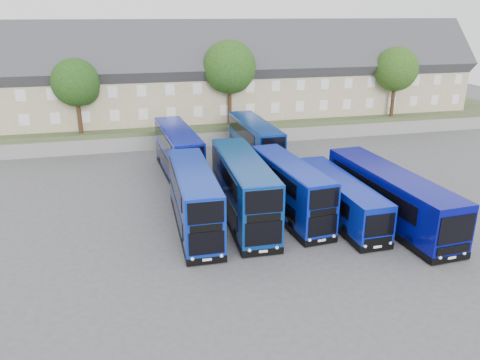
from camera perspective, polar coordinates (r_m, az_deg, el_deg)
name	(u,v)px	position (r m, az deg, el deg)	size (l,w,h in m)	color
ground	(287,244)	(30.17, 5.76, -7.76)	(120.00, 120.00, 0.00)	#4C4C51
retaining_wall	(215,139)	(51.69, -3.05, 5.01)	(70.00, 0.40, 1.50)	slate
earth_bank	(200,118)	(61.22, -4.85, 7.54)	(80.00, 20.00, 2.00)	#40502D
terrace_row	(229,77)	(56.95, -1.29, 12.40)	(60.00, 10.40, 11.20)	tan
dd_front_left	(194,200)	(31.45, -5.61, -2.47)	(2.57, 10.52, 4.16)	#08269F
dd_front_mid	(243,190)	(32.56, 0.37, -1.28)	(2.92, 11.36, 4.49)	navy
dd_front_right	(289,190)	(33.45, 6.04, -1.26)	(3.19, 10.20, 3.99)	#081FA0
dd_rear_left	(178,154)	(41.72, -7.52, 3.21)	(3.24, 11.01, 4.32)	#081493
dd_rear_right	(255,144)	(44.45, 1.82, 4.35)	(2.70, 10.73, 4.24)	navy
coach_east_a	(339,199)	(33.84, 12.00, -2.27)	(2.48, 10.87, 2.96)	#081B9C
coach_east_b	(389,197)	(34.28, 17.74, -1.98)	(3.55, 13.17, 3.56)	#060977
tree_west	(77,84)	(50.89, -19.22, 10.97)	(4.80, 4.80, 7.65)	#382314
tree_mid	(231,69)	(52.32, -1.16, 13.37)	(5.76, 5.76, 9.18)	#382314
tree_east	(397,71)	(59.60, 18.54, 12.51)	(5.12, 5.12, 8.16)	#382314
tree_far	(408,61)	(68.65, 19.84, 13.49)	(5.44, 5.44, 8.67)	#382314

